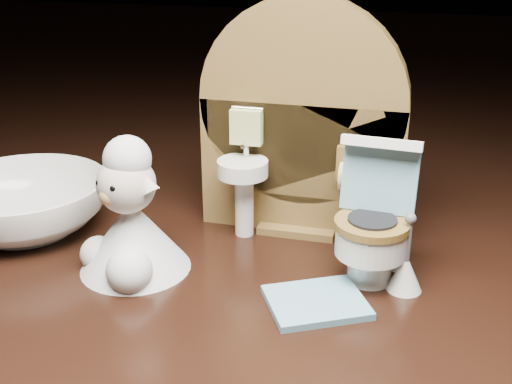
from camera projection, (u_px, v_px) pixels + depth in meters
backdrop_panel at (300, 134)px, 0.40m from camera, size 0.13×0.05×0.15m
toy_toilet at (375, 227)px, 0.36m from camera, size 0.04×0.05×0.08m
bath_mat at (316, 302)px, 0.34m from camera, size 0.06×0.06×0.00m
toilet_brush at (405, 270)px, 0.35m from camera, size 0.02×0.02×0.05m
plush_lamb at (130, 225)px, 0.37m from camera, size 0.06×0.07×0.08m
ceramic_bowl at (24, 205)px, 0.42m from camera, size 0.13×0.13×0.03m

